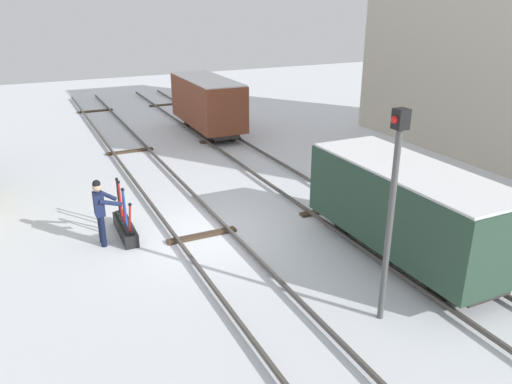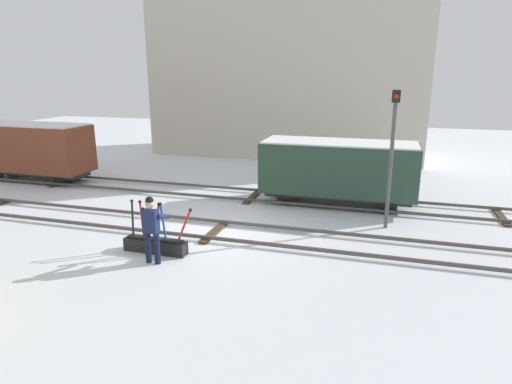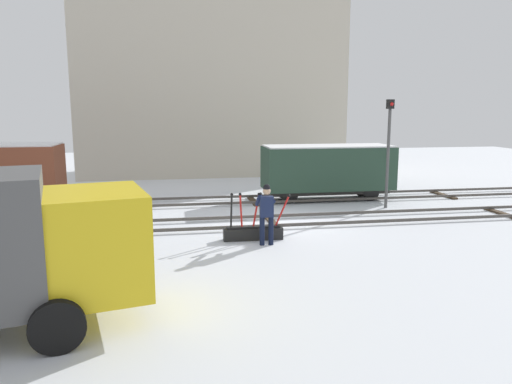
{
  "view_description": "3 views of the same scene",
  "coord_description": "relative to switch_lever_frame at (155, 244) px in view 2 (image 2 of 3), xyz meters",
  "views": [
    {
      "loc": [
        11.69,
        -4.0,
        6.08
      ],
      "look_at": [
        -0.09,
        1.66,
        0.99
      ],
      "focal_mm": 35.35,
      "sensor_mm": 36.0,
      "label": 1
    },
    {
      "loc": [
        4.78,
        -11.76,
        4.77
      ],
      "look_at": [
        0.67,
        2.22,
        0.78
      ],
      "focal_mm": 30.71,
      "sensor_mm": 36.0,
      "label": 2
    },
    {
      "loc": [
        -3.37,
        -15.92,
        3.92
      ],
      "look_at": [
        -0.28,
        1.79,
        0.83
      ],
      "focal_mm": 34.07,
      "sensor_mm": 36.0,
      "label": 3
    }
  ],
  "objects": [
    {
      "name": "track_main_line",
      "position": [
        1.0,
        1.84,
        -0.14
      ],
      "size": [
        44.0,
        1.94,
        0.18
      ],
      "color": "#4C4742",
      "rests_on": "ground_plane"
    },
    {
      "name": "rail_worker",
      "position": [
        0.29,
        -0.62,
        0.76
      ],
      "size": [
        0.54,
        0.67,
        1.79
      ],
      "rotation": [
        0.0,
        0.0,
        -0.02
      ],
      "color": "#111831",
      "rests_on": "ground_plane"
    },
    {
      "name": "switch_lever_frame",
      "position": [
        0.0,
        0.0,
        0.0
      ],
      "size": [
        2.05,
        0.39,
        1.45
      ],
      "rotation": [
        0.0,
        0.0,
        -0.02
      ],
      "color": "black",
      "rests_on": "ground_plane"
    },
    {
      "name": "freight_car_near_switch",
      "position": [
        -9.33,
        5.91,
        1.22
      ],
      "size": [
        5.32,
        1.98,
        2.58
      ],
      "rotation": [
        0.0,
        0.0,
        -0.01
      ],
      "color": "#2D2B28",
      "rests_on": "ground_plane"
    },
    {
      "name": "signal_post",
      "position": [
        6.04,
        3.82,
        2.33
      ],
      "size": [
        0.24,
        0.32,
        4.28
      ],
      "color": "#4C4C4C",
      "rests_on": "ground_plane"
    },
    {
      "name": "apartment_building",
      "position": [
        0.13,
        15.95,
        5.46
      ],
      "size": [
        15.71,
        5.33,
        11.42
      ],
      "color": "beige",
      "rests_on": "ground_plane"
    },
    {
      "name": "freight_car_back_track",
      "position": [
        4.26,
        5.91,
        1.11
      ],
      "size": [
        5.55,
        2.03,
        2.37
      ],
      "rotation": [
        0.0,
        0.0,
        -0.0
      ],
      "color": "#2D2B28",
      "rests_on": "ground_plane"
    },
    {
      "name": "ground_plane",
      "position": [
        1.0,
        1.84,
        -0.25
      ],
      "size": [
        60.0,
        60.0,
        0.0
      ],
      "primitive_type": "plane",
      "color": "silver"
    },
    {
      "name": "track_siding_near",
      "position": [
        1.0,
        5.91,
        -0.14
      ],
      "size": [
        44.0,
        1.94,
        0.18
      ],
      "color": "#4C4742",
      "rests_on": "ground_plane"
    }
  ]
}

